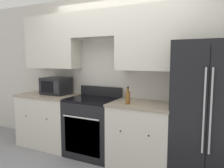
% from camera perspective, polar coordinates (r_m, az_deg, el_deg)
% --- Properties ---
extents(ground_plane, '(12.00, 12.00, 0.00)m').
position_cam_1_polar(ground_plane, '(3.37, -2.53, -20.84)').
color(ground_plane, gray).
extents(wall_back, '(8.00, 0.39, 2.60)m').
position_cam_1_polar(wall_back, '(3.49, 2.28, 6.50)').
color(wall_back, beige).
rests_on(wall_back, ground_plane).
extents(lower_cabinets_left, '(1.06, 0.64, 0.92)m').
position_cam_1_polar(lower_cabinets_left, '(4.14, -16.03, -8.91)').
color(lower_cabinets_left, beige).
rests_on(lower_cabinets_left, ground_plane).
extents(lower_cabinets_right, '(0.90, 0.64, 0.92)m').
position_cam_1_polar(lower_cabinets_right, '(3.26, 7.74, -12.94)').
color(lower_cabinets_right, beige).
rests_on(lower_cabinets_right, ground_plane).
extents(oven_range, '(0.78, 0.65, 1.08)m').
position_cam_1_polar(oven_range, '(3.60, -5.12, -10.94)').
color(oven_range, black).
rests_on(oven_range, ground_plane).
extents(refrigerator, '(0.86, 0.72, 1.77)m').
position_cam_1_polar(refrigerator, '(3.03, 23.96, -6.70)').
color(refrigerator, black).
rests_on(refrigerator, ground_plane).
extents(microwave, '(0.46, 0.37, 0.30)m').
position_cam_1_polar(microwave, '(4.00, -14.41, -0.46)').
color(microwave, black).
rests_on(microwave, lower_cabinets_left).
extents(bottle, '(0.07, 0.07, 0.24)m').
position_cam_1_polar(bottle, '(3.05, 4.14, -3.45)').
color(bottle, brown).
rests_on(bottle, lower_cabinets_right).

